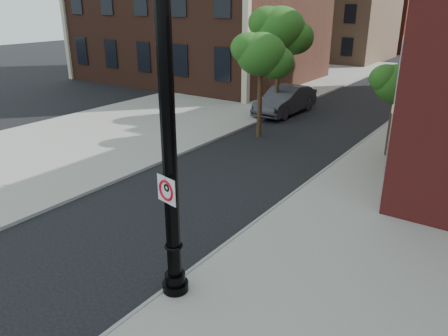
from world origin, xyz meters
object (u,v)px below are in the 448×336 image
Objects in this scene: no_parking_sign at (166,190)px; parked_car at (285,100)px; lamppost at (170,162)px; traffic_signal_left at (165,101)px; traffic_signal_right at (406,102)px.

no_parking_sign reaches higher than parked_car.
parked_car is at bearing 109.51° from lamppost.
no_parking_sign is 7.70m from traffic_signal_left.
no_parking_sign is 0.12× the size of parked_car.
lamppost is 1.63× the size of traffic_signal_left.
traffic_signal_left is at bearing 133.06° from lamppost.
parked_car is (-6.10, 17.29, -1.91)m from no_parking_sign.
traffic_signal_right reaches higher than parked_car.
lamppost is at bearing -60.38° from traffic_signal_left.
traffic_signal_left is 8.83m from traffic_signal_right.
lamppost is 1.42× the size of parked_car.
traffic_signal_right is (7.41, 4.80, 0.02)m from traffic_signal_left.
traffic_signal_left is (-5.15, 5.51, -0.34)m from lamppost.
no_parking_sign is (0.04, -0.18, -0.57)m from lamppost.
traffic_signal_left is (-5.19, 5.69, 0.23)m from no_parking_sign.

